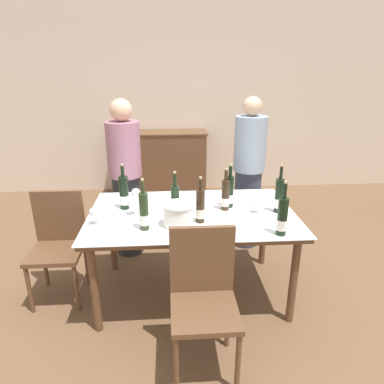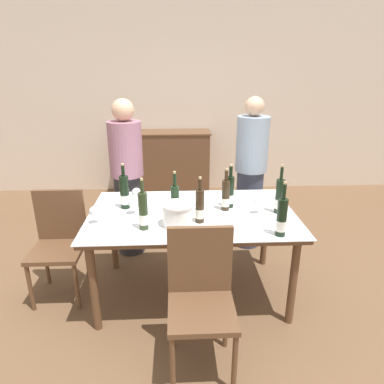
% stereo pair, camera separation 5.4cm
% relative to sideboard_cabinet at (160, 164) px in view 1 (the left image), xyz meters
% --- Properties ---
extents(ground_plane, '(12.00, 12.00, 0.00)m').
position_rel_sideboard_cabinet_xyz_m(ground_plane, '(0.31, -2.52, -0.49)').
color(ground_plane, brown).
extents(back_wall, '(8.00, 0.10, 2.80)m').
position_rel_sideboard_cabinet_xyz_m(back_wall, '(0.31, 0.29, 0.91)').
color(back_wall, beige).
rests_on(back_wall, ground_plane).
extents(sideboard_cabinet, '(1.41, 0.46, 0.98)m').
position_rel_sideboard_cabinet_xyz_m(sideboard_cabinet, '(0.00, 0.00, 0.00)').
color(sideboard_cabinet, brown).
rests_on(sideboard_cabinet, ground_plane).
extents(dining_table, '(1.67, 1.04, 0.77)m').
position_rel_sideboard_cabinet_xyz_m(dining_table, '(0.31, -2.52, 0.21)').
color(dining_table, brown).
rests_on(dining_table, ground_plane).
extents(ice_bucket, '(0.24, 0.24, 0.17)m').
position_rel_sideboard_cabinet_xyz_m(ice_bucket, '(0.20, -2.75, 0.37)').
color(ice_bucket, white).
rests_on(ice_bucket, dining_table).
extents(wine_bottle_0, '(0.07, 0.07, 0.36)m').
position_rel_sideboard_cabinet_xyz_m(wine_bottle_0, '(0.59, -2.48, 0.40)').
color(wine_bottle_0, '#332314').
rests_on(wine_bottle_0, dining_table).
extents(wine_bottle_1, '(0.07, 0.07, 0.36)m').
position_rel_sideboard_cabinet_xyz_m(wine_bottle_1, '(0.36, -2.70, 0.40)').
color(wine_bottle_1, '#332314').
rests_on(wine_bottle_1, dining_table).
extents(wine_bottle_2, '(0.07, 0.07, 0.39)m').
position_rel_sideboard_cabinet_xyz_m(wine_bottle_2, '(-0.05, -2.80, 0.41)').
color(wine_bottle_2, '#28381E').
rests_on(wine_bottle_2, dining_table).
extents(wine_bottle_3, '(0.07, 0.07, 0.37)m').
position_rel_sideboard_cabinet_xyz_m(wine_bottle_3, '(0.64, -2.42, 0.41)').
color(wine_bottle_3, black).
rests_on(wine_bottle_3, dining_table).
extents(wine_bottle_4, '(0.07, 0.07, 0.40)m').
position_rel_sideboard_cabinet_xyz_m(wine_bottle_4, '(1.02, -2.56, 0.41)').
color(wine_bottle_4, black).
rests_on(wine_bottle_4, dining_table).
extents(wine_bottle_5, '(0.08, 0.08, 0.39)m').
position_rel_sideboard_cabinet_xyz_m(wine_bottle_5, '(-0.24, -2.40, 0.41)').
color(wine_bottle_5, black).
rests_on(wine_bottle_5, dining_table).
extents(wine_bottle_6, '(0.07, 0.07, 0.37)m').
position_rel_sideboard_cabinet_xyz_m(wine_bottle_6, '(0.18, -2.59, 0.40)').
color(wine_bottle_6, black).
rests_on(wine_bottle_6, dining_table).
extents(wine_bottle_7, '(0.07, 0.07, 0.40)m').
position_rel_sideboard_cabinet_xyz_m(wine_bottle_7, '(0.92, -2.95, 0.41)').
color(wine_bottle_7, black).
rests_on(wine_bottle_7, dining_table).
extents(wine_glass_0, '(0.08, 0.08, 0.15)m').
position_rel_sideboard_cabinet_xyz_m(wine_glass_0, '(-0.15, -2.31, 0.38)').
color(wine_glass_0, white).
rests_on(wine_glass_0, dining_table).
extents(wine_glass_1, '(0.08, 0.08, 0.14)m').
position_rel_sideboard_cabinet_xyz_m(wine_glass_1, '(-0.43, -2.69, 0.37)').
color(wine_glass_1, white).
rests_on(wine_glass_1, dining_table).
extents(wine_glass_2, '(0.07, 0.07, 0.14)m').
position_rel_sideboard_cabinet_xyz_m(wine_glass_2, '(0.84, -2.57, 0.38)').
color(wine_glass_2, white).
rests_on(wine_glass_2, dining_table).
extents(wine_glass_3, '(0.09, 0.09, 0.15)m').
position_rel_sideboard_cabinet_xyz_m(wine_glass_3, '(-0.16, -2.53, 0.38)').
color(wine_glass_3, white).
rests_on(wine_glass_3, dining_table).
extents(chair_near_front, '(0.42, 0.42, 0.95)m').
position_rel_sideboard_cabinet_xyz_m(chair_near_front, '(0.33, -3.27, 0.06)').
color(chair_near_front, brown).
rests_on(chair_near_front, ground_plane).
extents(chair_left_end, '(0.42, 0.42, 0.91)m').
position_rel_sideboard_cabinet_xyz_m(chair_left_end, '(-0.82, -2.44, 0.03)').
color(chair_left_end, brown).
rests_on(chair_left_end, ground_plane).
extents(person_host, '(0.33, 0.33, 1.61)m').
position_rel_sideboard_cabinet_xyz_m(person_host, '(-0.31, -1.76, 0.32)').
color(person_host, '#2D2D33').
rests_on(person_host, ground_plane).
extents(person_guest_left, '(0.33, 0.33, 1.62)m').
position_rel_sideboard_cabinet_xyz_m(person_guest_left, '(0.97, -1.67, 0.32)').
color(person_guest_left, '#383F56').
rests_on(person_guest_left, ground_plane).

